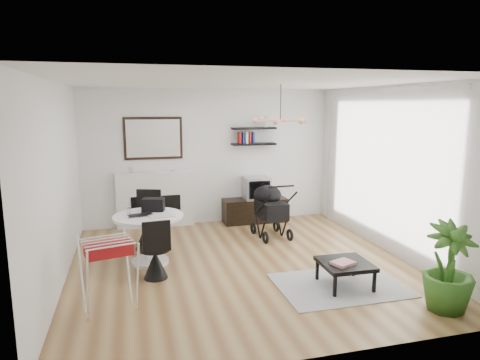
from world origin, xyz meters
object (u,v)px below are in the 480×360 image
object	(u,v)px
fireplace	(155,193)
tv_console	(255,210)
crt_tv	(257,188)
stroller	(270,212)
potted_plant	(448,267)
dining_table	(149,232)
coffee_table	(345,265)
drying_rack	(109,274)

from	to	relation	value
fireplace	tv_console	size ratio (longest dim) A/B	1.66
crt_tv	stroller	world-z (taller)	stroller
tv_console	stroller	distance (m)	1.01
fireplace	crt_tv	bearing A→B (deg)	-4.66
potted_plant	stroller	bearing A→B (deg)	108.35
crt_tv	dining_table	world-z (taller)	crt_tv
coffee_table	potted_plant	distance (m)	1.25
crt_tv	drying_rack	bearing A→B (deg)	-130.29
dining_table	stroller	world-z (taller)	stroller
stroller	coffee_table	distance (m)	2.38
dining_table	potted_plant	bearing A→B (deg)	-36.21
crt_tv	potted_plant	distance (m)	4.38
tv_console	coffee_table	world-z (taller)	tv_console
fireplace	crt_tv	distance (m)	2.03
tv_console	potted_plant	size ratio (longest dim) A/B	1.23
tv_console	crt_tv	xyz separation A→B (m)	(0.03, -0.00, 0.47)
coffee_table	potted_plant	world-z (taller)	potted_plant
drying_rack	coffee_table	xyz separation A→B (m)	(3.00, -0.07, -0.16)
tv_console	stroller	size ratio (longest dim) A/B	1.25
drying_rack	coffee_table	world-z (taller)	drying_rack
drying_rack	potted_plant	world-z (taller)	potted_plant
crt_tv	dining_table	size ratio (longest dim) A/B	0.49
crt_tv	dining_table	bearing A→B (deg)	-140.82
dining_table	drying_rack	size ratio (longest dim) A/B	1.19
drying_rack	coffee_table	size ratio (longest dim) A/B	1.34
coffee_table	tv_console	bearing A→B (deg)	94.18
potted_plant	dining_table	bearing A→B (deg)	143.79
coffee_table	dining_table	bearing A→B (deg)	148.52
stroller	dining_table	bearing A→B (deg)	-163.71
tv_console	potted_plant	distance (m)	4.40
tv_console	coffee_table	xyz separation A→B (m)	(0.24, -3.35, 0.06)
crt_tv	stroller	xyz separation A→B (m)	(-0.04, -0.99, -0.26)
crt_tv	drying_rack	world-z (taller)	crt_tv
tv_console	stroller	bearing A→B (deg)	-90.46
dining_table	potted_plant	xyz separation A→B (m)	(3.30, -2.41, 0.03)
drying_rack	dining_table	bearing A→B (deg)	55.79
coffee_table	potted_plant	xyz separation A→B (m)	(0.83, -0.90, 0.23)
stroller	coffee_table	size ratio (longest dim) A/B	1.60
potted_plant	fireplace	bearing A→B (deg)	124.77
tv_console	crt_tv	bearing A→B (deg)	-5.78
coffee_table	drying_rack	bearing A→B (deg)	178.75
potted_plant	coffee_table	bearing A→B (deg)	132.57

